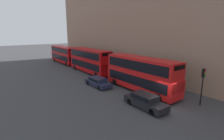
{
  "coord_description": "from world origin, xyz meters",
  "views": [
    {
      "loc": [
        -14.62,
        -10.44,
        7.75
      ],
      "look_at": [
        0.48,
        9.7,
        2.14
      ],
      "focal_mm": 28.0,
      "sensor_mm": 36.0,
      "label": 1
    }
  ],
  "objects_px": {
    "car_dark_sedan": "(145,101)",
    "car_hatchback": "(98,82)",
    "traffic_light": "(203,79)",
    "pedestrian": "(86,62)",
    "bus_second_in_queue": "(90,60)",
    "bus_leading": "(141,73)",
    "bus_third_in_queue": "(64,54)"
  },
  "relations": [
    {
      "from": "car_dark_sedan",
      "to": "car_hatchback",
      "type": "relative_size",
      "value": 1.03
    },
    {
      "from": "bus_second_in_queue",
      "to": "car_dark_sedan",
      "type": "bearing_deg",
      "value": -101.13
    },
    {
      "from": "traffic_light",
      "to": "car_hatchback",
      "type": "bearing_deg",
      "value": 112.64
    },
    {
      "from": "car_dark_sedan",
      "to": "car_hatchback",
      "type": "height_order",
      "value": "car_dark_sedan"
    },
    {
      "from": "bus_second_in_queue",
      "to": "traffic_light",
      "type": "xyz_separation_m",
      "value": [
        1.71,
        -20.45,
        0.42
      ]
    },
    {
      "from": "bus_leading",
      "to": "car_hatchback",
      "type": "xyz_separation_m",
      "value": [
        -3.4,
        5.09,
        -1.78
      ]
    },
    {
      "from": "car_hatchback",
      "to": "traffic_light",
      "type": "distance_m",
      "value": 13.46
    },
    {
      "from": "traffic_light",
      "to": "pedestrian",
      "type": "xyz_separation_m",
      "value": [
        0.86,
        26.88,
        -2.11
      ]
    },
    {
      "from": "bus_second_in_queue",
      "to": "traffic_light",
      "type": "height_order",
      "value": "bus_second_in_queue"
    },
    {
      "from": "bus_second_in_queue",
      "to": "car_hatchback",
      "type": "relative_size",
      "value": 2.47
    },
    {
      "from": "bus_second_in_queue",
      "to": "car_dark_sedan",
      "type": "xyz_separation_m",
      "value": [
        -3.4,
        -17.28,
        -1.68
      ]
    },
    {
      "from": "bus_third_in_queue",
      "to": "pedestrian",
      "type": "xyz_separation_m",
      "value": [
        2.58,
        -6.16,
        -1.48
      ]
    },
    {
      "from": "bus_leading",
      "to": "bus_third_in_queue",
      "type": "relative_size",
      "value": 0.99
    },
    {
      "from": "bus_leading",
      "to": "car_hatchback",
      "type": "height_order",
      "value": "bus_leading"
    },
    {
      "from": "bus_third_in_queue",
      "to": "pedestrian",
      "type": "bearing_deg",
      "value": -67.31
    },
    {
      "from": "bus_second_in_queue",
      "to": "car_dark_sedan",
      "type": "relative_size",
      "value": 2.39
    },
    {
      "from": "bus_third_in_queue",
      "to": "pedestrian",
      "type": "distance_m",
      "value": 6.84
    },
    {
      "from": "bus_second_in_queue",
      "to": "pedestrian",
      "type": "bearing_deg",
      "value": 68.16
    },
    {
      "from": "bus_second_in_queue",
      "to": "pedestrian",
      "type": "xyz_separation_m",
      "value": [
        2.58,
        6.43,
        -1.69
      ]
    },
    {
      "from": "traffic_light",
      "to": "pedestrian",
      "type": "height_order",
      "value": "traffic_light"
    },
    {
      "from": "car_hatchback",
      "to": "bus_leading",
      "type": "bearing_deg",
      "value": -56.28
    },
    {
      "from": "car_dark_sedan",
      "to": "pedestrian",
      "type": "height_order",
      "value": "pedestrian"
    },
    {
      "from": "car_dark_sedan",
      "to": "traffic_light",
      "type": "relative_size",
      "value": 1.2
    },
    {
      "from": "bus_second_in_queue",
      "to": "traffic_light",
      "type": "distance_m",
      "value": 20.52
    },
    {
      "from": "car_hatchback",
      "to": "pedestrian",
      "type": "bearing_deg",
      "value": 67.76
    },
    {
      "from": "car_hatchback",
      "to": "pedestrian",
      "type": "distance_m",
      "value": 15.79
    },
    {
      "from": "bus_leading",
      "to": "car_dark_sedan",
      "type": "xyz_separation_m",
      "value": [
        -3.4,
        -4.0,
        -1.68
      ]
    },
    {
      "from": "bus_third_in_queue",
      "to": "car_dark_sedan",
      "type": "height_order",
      "value": "bus_third_in_queue"
    },
    {
      "from": "bus_third_in_queue",
      "to": "car_hatchback",
      "type": "height_order",
      "value": "bus_third_in_queue"
    },
    {
      "from": "car_hatchback",
      "to": "traffic_light",
      "type": "height_order",
      "value": "traffic_light"
    },
    {
      "from": "bus_third_in_queue",
      "to": "car_hatchback",
      "type": "bearing_deg",
      "value": -99.29
    },
    {
      "from": "bus_second_in_queue",
      "to": "bus_third_in_queue",
      "type": "height_order",
      "value": "bus_second_in_queue"
    }
  ]
}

